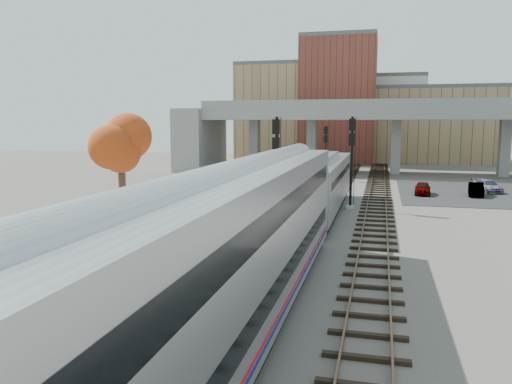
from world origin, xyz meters
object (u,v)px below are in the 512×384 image
at_px(car_b, 476,189).
at_px(car_a, 423,188).
at_px(coach, 235,252).
at_px(tree, 121,144).
at_px(signal_mast_near, 276,174).
at_px(signal_mast_far, 325,154).
at_px(car_c, 488,186).
at_px(locomotive, 322,183).
at_px(signal_mast_mid, 351,164).

bearing_deg(car_b, car_a, -168.22).
distance_m(coach, tree, 16.91).
xyz_separation_m(signal_mast_near, signal_mast_far, (0.00, 27.83, -0.51)).
bearing_deg(car_b, car_c, 70.83).
bearing_deg(tree, car_c, 44.68).
distance_m(coach, car_b, 36.78).
relative_size(car_a, car_c, 0.88).
xyz_separation_m(tree, car_a, (18.88, 21.40, -4.82)).
height_order(signal_mast_near, signal_mast_far, signal_mast_near).
height_order(signal_mast_near, car_a, signal_mast_near).
bearing_deg(coach, car_c, 69.19).
distance_m(locomotive, car_c, 20.71).
height_order(signal_mast_mid, car_a, signal_mast_mid).
distance_m(signal_mast_mid, car_b, 14.78).
bearing_deg(car_a, signal_mast_far, 140.31).
distance_m(signal_mast_mid, signal_mast_far, 19.78).
bearing_deg(car_b, signal_mast_far, 154.71).
height_order(car_a, car_b, car_b).
bearing_deg(signal_mast_mid, tree, -136.99).
height_order(coach, car_a, coach).
bearing_deg(tree, locomotive, 42.40).
relative_size(signal_mast_mid, tree, 0.97).
bearing_deg(car_a, signal_mast_near, -114.86).
bearing_deg(signal_mast_far, car_c, -21.65).
distance_m(locomotive, signal_mast_mid, 3.16).
height_order(signal_mast_mid, signal_mast_far, signal_mast_mid).
xyz_separation_m(coach, signal_mast_near, (-2.10, 16.20, 0.70)).
relative_size(tree, car_c, 1.86).
relative_size(locomotive, signal_mast_near, 2.70).
distance_m(car_a, car_c, 7.10).
height_order(car_b, car_c, car_b).
bearing_deg(car_c, tree, -153.54).
bearing_deg(tree, signal_mast_near, 21.75).
distance_m(tree, car_a, 28.94).
relative_size(signal_mast_mid, signal_mast_far, 1.13).
height_order(coach, car_b, coach).
distance_m(tree, car_c, 35.63).
xyz_separation_m(signal_mast_far, car_b, (14.81, -9.58, -2.35)).
height_order(signal_mast_far, tree, tree).
bearing_deg(signal_mast_mid, coach, -94.63).
height_order(locomotive, car_a, locomotive).
distance_m(coach, signal_mast_near, 16.35).
relative_size(signal_mast_near, car_b, 1.93).
distance_m(locomotive, coach, 22.61).
xyz_separation_m(coach, car_a, (8.04, 34.11, -2.17)).
distance_m(locomotive, signal_mast_far, 21.54).
xyz_separation_m(signal_mast_near, signal_mast_mid, (4.10, 8.49, 0.07)).
distance_m(signal_mast_near, car_a, 20.78).
bearing_deg(signal_mast_near, car_c, 52.51).
bearing_deg(signal_mast_near, car_b, 50.95).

